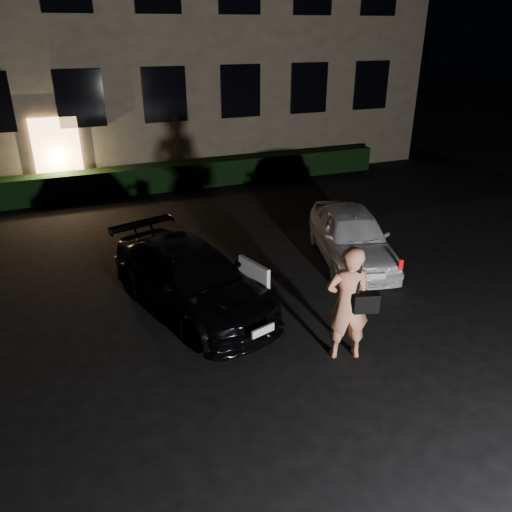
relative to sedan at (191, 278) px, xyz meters
name	(u,v)px	position (x,y,z in m)	size (l,w,h in m)	color
ground	(323,366)	(1.45, -2.65, -0.61)	(80.00, 80.00, 0.00)	black
hedge	(173,176)	(1.45, 7.85, -0.19)	(15.00, 0.70, 0.85)	black
sedan	(191,278)	(0.00, 0.00, 0.00)	(2.86, 4.52, 1.22)	black
hatch	(352,236)	(3.99, 0.70, 0.01)	(2.39, 3.89, 1.24)	white
man	(348,303)	(1.92, -2.51, 0.39)	(0.83, 0.66, 1.99)	tan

